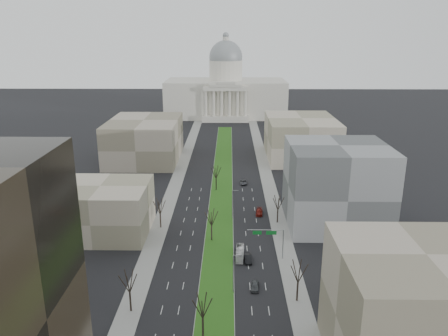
# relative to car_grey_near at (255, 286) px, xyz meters

# --- Properties ---
(ground) EXTENTS (600.00, 600.00, 0.00)m
(ground) POSITION_rel_car_grey_near_xyz_m (-8.58, 63.53, -0.73)
(ground) COLOR black
(ground) RESTS_ON ground
(median) EXTENTS (8.00, 222.03, 0.20)m
(median) POSITION_rel_car_grey_near_xyz_m (-8.58, 62.52, -0.63)
(median) COLOR #999993
(median) RESTS_ON ground
(sidewalk_left) EXTENTS (5.00, 330.00, 0.15)m
(sidewalk_left) POSITION_rel_car_grey_near_xyz_m (-26.08, 38.53, -0.66)
(sidewalk_left) COLOR gray
(sidewalk_left) RESTS_ON ground
(sidewalk_right) EXTENTS (5.00, 330.00, 0.15)m
(sidewalk_right) POSITION_rel_car_grey_near_xyz_m (8.92, 38.53, -0.66)
(sidewalk_right) COLOR gray
(sidewalk_right) RESTS_ON ground
(capitol) EXTENTS (80.00, 46.00, 55.00)m
(capitol) POSITION_rel_car_grey_near_xyz_m (-8.58, 213.11, 15.57)
(capitol) COLOR beige
(capitol) RESTS_ON ground
(building_beige_left) EXTENTS (26.00, 22.00, 14.00)m
(building_beige_left) POSITION_rel_car_grey_near_xyz_m (-41.58, 28.53, 6.27)
(building_beige_left) COLOR gray
(building_beige_left) RESTS_ON ground
(building_tan_right) EXTENTS (26.00, 24.00, 22.00)m
(building_tan_right) POSITION_rel_car_grey_near_xyz_m (24.42, -24.47, 10.27)
(building_tan_right) COLOR gray
(building_tan_right) RESTS_ON ground
(building_grey_right) EXTENTS (28.00, 26.00, 24.00)m
(building_grey_right) POSITION_rel_car_grey_near_xyz_m (25.42, 35.53, 11.27)
(building_grey_right) COLOR #585B5D
(building_grey_right) RESTS_ON ground
(building_far_left) EXTENTS (30.00, 40.00, 18.00)m
(building_far_left) POSITION_rel_car_grey_near_xyz_m (-43.58, 103.53, 8.27)
(building_far_left) COLOR gray
(building_far_left) RESTS_ON ground
(building_far_right) EXTENTS (30.00, 40.00, 18.00)m
(building_far_right) POSITION_rel_car_grey_near_xyz_m (26.42, 108.53, 8.27)
(building_far_right) COLOR gray
(building_far_right) RESTS_ON ground
(tree_left_mid) EXTENTS (5.40, 5.40, 9.72)m
(tree_left_mid) POSITION_rel_car_grey_near_xyz_m (-25.78, -8.47, 6.27)
(tree_left_mid) COLOR black
(tree_left_mid) RESTS_ON ground
(tree_left_far) EXTENTS (5.28, 5.28, 9.50)m
(tree_left_far) POSITION_rel_car_grey_near_xyz_m (-25.78, 31.53, 6.11)
(tree_left_far) COLOR black
(tree_left_far) RESTS_ON ground
(tree_right_mid) EXTENTS (5.52, 5.52, 9.94)m
(tree_right_mid) POSITION_rel_car_grey_near_xyz_m (8.62, -4.47, 6.42)
(tree_right_mid) COLOR black
(tree_right_mid) RESTS_ON ground
(tree_right_far) EXTENTS (5.04, 5.04, 9.07)m
(tree_right_far) POSITION_rel_car_grey_near_xyz_m (8.62, 35.53, 5.80)
(tree_right_far) COLOR black
(tree_right_far) RESTS_ON ground
(tree_median_a) EXTENTS (5.40, 5.40, 9.72)m
(tree_median_a) POSITION_rel_car_grey_near_xyz_m (-10.58, -16.47, 6.27)
(tree_median_a) COLOR black
(tree_median_a) RESTS_ON ground
(tree_median_b) EXTENTS (5.40, 5.40, 9.72)m
(tree_median_b) POSITION_rel_car_grey_near_xyz_m (-10.58, 23.53, 6.27)
(tree_median_b) COLOR black
(tree_median_b) RESTS_ON ground
(tree_median_c) EXTENTS (5.40, 5.40, 9.72)m
(tree_median_c) POSITION_rel_car_grey_near_xyz_m (-10.58, 63.53, 6.27)
(tree_median_c) COLOR black
(tree_median_c) RESTS_ON ground
(streetlamp_median_b) EXTENTS (1.90, 0.20, 9.16)m
(streetlamp_median_b) POSITION_rel_car_grey_near_xyz_m (-4.82, -1.47, 4.08)
(streetlamp_median_b) COLOR gray
(streetlamp_median_b) RESTS_ON ground
(streetlamp_median_c) EXTENTS (1.90, 0.20, 9.16)m
(streetlamp_median_c) POSITION_rel_car_grey_near_xyz_m (-4.82, 38.53, 4.08)
(streetlamp_median_c) COLOR gray
(streetlamp_median_c) RESTS_ON ground
(mast_arm_signs) EXTENTS (9.12, 0.24, 8.09)m
(mast_arm_signs) POSITION_rel_car_grey_near_xyz_m (4.90, 13.56, 5.38)
(mast_arm_signs) COLOR gray
(mast_arm_signs) RESTS_ON ground
(car_grey_near) EXTENTS (2.20, 4.46, 1.46)m
(car_grey_near) POSITION_rel_car_grey_near_xyz_m (0.00, 0.00, 0.00)
(car_grey_near) COLOR #414548
(car_grey_near) RESTS_ON ground
(car_black) EXTENTS (1.77, 4.83, 1.58)m
(car_black) POSITION_rel_car_grey_near_xyz_m (-1.05, 12.30, 0.06)
(car_black) COLOR black
(car_black) RESTS_ON ground
(car_red) EXTENTS (2.54, 5.34, 1.50)m
(car_red) POSITION_rel_car_grey_near_xyz_m (3.59, 41.88, 0.02)
(car_red) COLOR maroon
(car_red) RESTS_ON ground
(car_grey_far) EXTENTS (2.44, 5.14, 1.42)m
(car_grey_far) POSITION_rel_car_grey_near_xyz_m (-0.51, 70.53, -0.02)
(car_grey_far) COLOR #4E4E55
(car_grey_far) RESTS_ON ground
(box_van) EXTENTS (2.32, 8.16, 2.25)m
(box_van) POSITION_rel_car_grey_near_xyz_m (-3.07, 14.28, 0.39)
(box_van) COLOR white
(box_van) RESTS_ON ground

